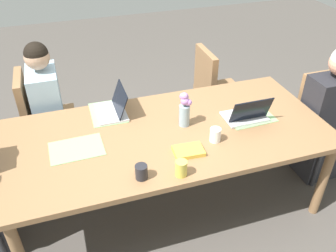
% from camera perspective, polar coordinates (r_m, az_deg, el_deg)
% --- Properties ---
extents(ground_plane, '(10.00, 10.00, 0.00)m').
position_cam_1_polar(ground_plane, '(3.06, -0.00, -11.95)').
color(ground_plane, '#4C4742').
extents(dining_table, '(2.35, 1.09, 0.72)m').
position_cam_1_polar(dining_table, '(2.62, -0.00, -2.01)').
color(dining_table, olive).
rests_on(dining_table, ground_plane).
extents(chair_head_left_left_near, '(0.44, 0.44, 0.90)m').
position_cam_1_polar(chair_head_left_left_near, '(3.42, 23.63, 1.08)').
color(chair_head_left_left_near, olive).
rests_on(chair_head_left_left_near, ground_plane).
extents(person_head_left_left_near, '(0.40, 0.36, 1.19)m').
position_cam_1_polar(person_head_left_left_near, '(3.32, 23.71, 0.62)').
color(person_head_left_left_near, '#2D2D33').
rests_on(person_head_left_left_near, ground_plane).
extents(chair_near_left_far, '(0.44, 0.44, 0.90)m').
position_cam_1_polar(chair_near_left_far, '(3.37, -19.56, 1.60)').
color(chair_near_left_far, olive).
rests_on(chair_near_left_far, ground_plane).
extents(person_near_left_far, '(0.36, 0.40, 1.19)m').
position_cam_1_polar(person_near_left_far, '(3.30, -18.35, 1.68)').
color(person_near_left_far, '#2D2D33').
rests_on(person_near_left_far, ground_plane).
extents(chair_near_right_near, '(0.44, 0.44, 0.90)m').
position_cam_1_polar(chair_near_right_near, '(3.65, 7.51, 6.17)').
color(chair_near_right_near, olive).
rests_on(chair_near_right_near, ground_plane).
extents(flower_vase, '(0.09, 0.08, 0.27)m').
position_cam_1_polar(flower_vase, '(2.58, 2.67, 2.84)').
color(flower_vase, '#8EA8B7').
rests_on(flower_vase, dining_table).
extents(placemat_head_left_left_near, '(0.37, 0.27, 0.00)m').
position_cam_1_polar(placemat_head_left_left_near, '(2.82, 12.85, 1.47)').
color(placemat_head_left_left_near, '#7FAD70').
rests_on(placemat_head_left_left_near, dining_table).
extents(placemat_head_right_left_mid, '(0.37, 0.27, 0.00)m').
position_cam_1_polar(placemat_head_right_left_mid, '(2.50, -14.39, -3.50)').
color(placemat_head_right_left_mid, '#7FAD70').
rests_on(placemat_head_right_left_mid, dining_table).
extents(placemat_near_left_far, '(0.26, 0.36, 0.00)m').
position_cam_1_polar(placemat_near_left_far, '(2.83, -9.59, 2.09)').
color(placemat_near_left_far, '#7FAD70').
rests_on(placemat_near_left_far, dining_table).
extents(laptop_head_left_left_near, '(0.32, 0.22, 0.21)m').
position_cam_1_polar(laptop_head_left_left_near, '(2.76, 12.41, 1.79)').
color(laptop_head_left_left_near, silver).
rests_on(laptop_head_left_left_near, dining_table).
extents(laptop_near_left_far, '(0.22, 0.32, 0.20)m').
position_cam_1_polar(laptop_near_left_far, '(2.80, -8.67, 2.81)').
color(laptop_near_left_far, silver).
rests_on(laptop_near_left_far, dining_table).
extents(coffee_mug_near_left, '(0.08, 0.08, 0.10)m').
position_cam_1_polar(coffee_mug_near_left, '(2.49, 7.55, -1.41)').
color(coffee_mug_near_left, white).
rests_on(coffee_mug_near_left, dining_table).
extents(coffee_mug_near_right, '(0.07, 0.07, 0.11)m').
position_cam_1_polar(coffee_mug_near_right, '(2.20, 2.11, -6.76)').
color(coffee_mug_near_right, '#DBC64C').
rests_on(coffee_mug_near_right, dining_table).
extents(coffee_mug_centre_left, '(0.08, 0.08, 0.10)m').
position_cam_1_polar(coffee_mug_centre_left, '(2.19, -4.27, -7.32)').
color(coffee_mug_centre_left, '#232328').
rests_on(coffee_mug_centre_left, dining_table).
extents(book_red_cover, '(0.21, 0.15, 0.03)m').
position_cam_1_polar(book_red_cover, '(2.39, 3.29, -3.99)').
color(book_red_cover, gold).
rests_on(book_red_cover, dining_table).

